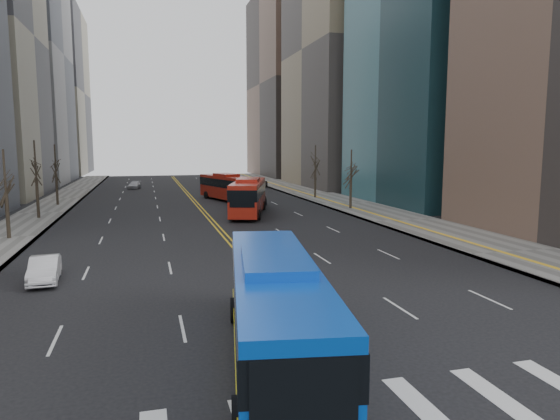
{
  "coord_description": "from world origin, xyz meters",
  "views": [
    {
      "loc": [
        -5.89,
        -11.06,
        7.1
      ],
      "look_at": [
        1.21,
        15.26,
        3.54
      ],
      "focal_mm": 32.0,
      "sensor_mm": 36.0,
      "label": 1
    }
  ],
  "objects": [
    {
      "name": "ground",
      "position": [
        0.0,
        0.0,
        0.0
      ],
      "size": [
        220.0,
        220.0,
        0.0
      ],
      "primitive_type": "plane",
      "color": "black"
    },
    {
      "name": "office_towers",
      "position": [
        0.12,
        68.51,
        23.92
      ],
      "size": [
        83.0,
        134.0,
        58.0
      ],
      "color": "gray",
      "rests_on": "ground"
    },
    {
      "name": "centerline",
      "position": [
        0.0,
        55.0,
        0.01
      ],
      "size": [
        0.55,
        100.0,
        0.01
      ],
      "color": "gold",
      "rests_on": "ground"
    },
    {
      "name": "red_bus_far",
      "position": [
        4.06,
        52.33,
        1.94
      ],
      "size": [
        5.67,
        11.24,
        3.49
      ],
      "color": "#A61E11",
      "rests_on": "ground"
    },
    {
      "name": "sidewalk_left",
      "position": [
        -16.5,
        45.0,
        0.07
      ],
      "size": [
        5.0,
        130.0,
        0.15
      ],
      "primitive_type": "cube",
      "color": "slate",
      "rests_on": "ground"
    },
    {
      "name": "blue_bus",
      "position": [
        -1.99,
        4.0,
        1.9
      ],
      "size": [
        4.62,
        12.73,
        3.62
      ],
      "color": "#0C44B6",
      "rests_on": "ground"
    },
    {
      "name": "sidewalk_right",
      "position": [
        17.5,
        45.0,
        0.07
      ],
      "size": [
        7.0,
        130.0,
        0.15
      ],
      "primitive_type": "cube",
      "color": "slate",
      "rests_on": "ground"
    },
    {
      "name": "street_trees",
      "position": [
        -7.18,
        34.55,
        4.87
      ],
      "size": [
        35.2,
        47.2,
        7.6
      ],
      "color": "black",
      "rests_on": "ground"
    },
    {
      "name": "car_silver",
      "position": [
        -7.74,
        73.82,
        0.59
      ],
      "size": [
        2.38,
        4.32,
        1.19
      ],
      "primitive_type": "imported",
      "rotation": [
        0.0,
        0.0,
        -0.18
      ],
      "color": "#A4A4A9",
      "rests_on": "ground"
    },
    {
      "name": "car_dark_far",
      "position": [
        12.5,
        70.4,
        0.67
      ],
      "size": [
        3.85,
        5.3,
        1.34
      ],
      "primitive_type": "imported",
      "rotation": [
        0.0,
        0.0,
        -0.38
      ],
      "color": "black",
      "rests_on": "ground"
    },
    {
      "name": "red_bus_near",
      "position": [
        4.21,
        38.83,
        2.08
      ],
      "size": [
        6.1,
        12.14,
        3.74
      ],
      "color": "#A61E11",
      "rests_on": "ground"
    },
    {
      "name": "car_dark_mid",
      "position": [
        6.81,
        45.85,
        0.76
      ],
      "size": [
        3.13,
        4.83,
        1.53
      ],
      "primitive_type": "imported",
      "rotation": [
        0.0,
        0.0,
        -0.32
      ],
      "color": "black",
      "rests_on": "ground"
    },
    {
      "name": "car_white",
      "position": [
        -11.16,
        16.66,
        0.66
      ],
      "size": [
        1.71,
        4.1,
        1.32
      ],
      "primitive_type": "imported",
      "rotation": [
        0.0,
        0.0,
        0.08
      ],
      "color": "silver",
      "rests_on": "ground"
    },
    {
      "name": "crosswalk",
      "position": [
        0.0,
        0.0,
        0.01
      ],
      "size": [
        26.7,
        4.0,
        0.01
      ],
      "color": "silver",
      "rests_on": "ground"
    }
  ]
}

